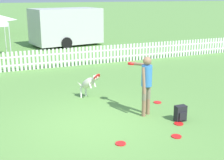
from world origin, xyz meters
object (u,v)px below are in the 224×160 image
(frisbee_midfield, at_px, (179,124))
(frisbee_far_scatter, at_px, (157,102))
(frisbee_near_handler, at_px, (121,144))
(equipment_trailer, at_px, (66,26))
(frisbee_near_dog, at_px, (176,136))
(backpack_on_grass, at_px, (181,114))
(handler_person, at_px, (146,79))
(leaping_dog, at_px, (89,83))

(frisbee_midfield, bearing_deg, frisbee_far_scatter, 78.02)
(frisbee_near_handler, height_order, frisbee_midfield, same)
(frisbee_near_handler, relative_size, equipment_trailer, 0.05)
(frisbee_near_dog, xyz_separation_m, frisbee_midfield, (0.47, 0.59, 0.00))
(equipment_trailer, bearing_deg, frisbee_near_handler, -109.87)
(frisbee_near_handler, relative_size, backpack_on_grass, 0.56)
(frisbee_near_handler, bearing_deg, frisbee_midfield, 12.95)
(handler_person, height_order, equipment_trailer, equipment_trailer)
(frisbee_midfield, distance_m, frisbee_far_scatter, 1.64)
(frisbee_near_handler, distance_m, equipment_trailer, 14.14)
(frisbee_near_handler, bearing_deg, backpack_on_grass, 16.38)
(leaping_dog, height_order, frisbee_near_dog, leaping_dog)
(backpack_on_grass, distance_m, equipment_trailer, 13.34)
(handler_person, xyz_separation_m, equipment_trailer, (1.14, 12.55, 0.22))
(frisbee_far_scatter, bearing_deg, frisbee_near_handler, -136.72)
(handler_person, xyz_separation_m, frisbee_near_handler, (-1.33, -1.32, -1.00))
(frisbee_near_dog, bearing_deg, leaping_dog, 105.81)
(leaping_dog, distance_m, equipment_trailer, 10.87)
(frisbee_near_handler, distance_m, frisbee_near_dog, 1.35)
(frisbee_midfield, bearing_deg, frisbee_near_dog, -128.53)
(frisbee_far_scatter, xyz_separation_m, equipment_trailer, (0.32, 11.85, 1.22))
(frisbee_near_dog, bearing_deg, frisbee_near_handler, 172.42)
(leaping_dog, distance_m, frisbee_near_handler, 3.29)
(handler_person, relative_size, leaping_dog, 1.73)
(frisbee_near_dog, relative_size, frisbee_midfield, 1.00)
(handler_person, height_order, backpack_on_grass, handler_person)
(leaping_dog, xyz_separation_m, frisbee_far_scatter, (1.78, -1.20, -0.50))
(handler_person, relative_size, equipment_trailer, 0.32)
(frisbee_near_handler, height_order, equipment_trailer, equipment_trailer)
(frisbee_midfield, distance_m, equipment_trailer, 13.53)
(frisbee_near_handler, xyz_separation_m, frisbee_midfield, (1.81, 0.42, 0.00))
(frisbee_near_handler, bearing_deg, leaping_dog, 83.41)
(leaping_dog, bearing_deg, equipment_trailer, -127.65)
(leaping_dog, height_order, frisbee_far_scatter, leaping_dog)
(handler_person, distance_m, backpack_on_grass, 1.27)
(backpack_on_grass, bearing_deg, equipment_trailer, 87.81)
(leaping_dog, bearing_deg, frisbee_near_dog, 79.32)
(handler_person, xyz_separation_m, frisbee_far_scatter, (0.82, 0.70, -1.00))
(handler_person, distance_m, leaping_dog, 2.19)
(frisbee_near_dog, xyz_separation_m, backpack_on_grass, (0.63, 0.76, 0.19))
(frisbee_midfield, relative_size, frisbee_far_scatter, 1.00)
(equipment_trailer, bearing_deg, leaping_dog, -110.92)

